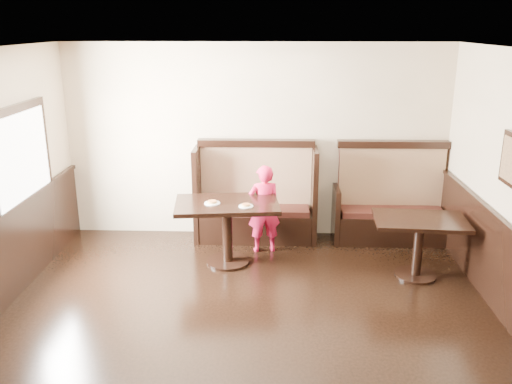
{
  "coord_description": "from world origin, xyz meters",
  "views": [
    {
      "loc": [
        0.28,
        -4.18,
        3.03
      ],
      "look_at": [
        0.04,
        2.35,
        1.0
      ],
      "focal_mm": 38.0,
      "sensor_mm": 36.0,
      "label": 1
    }
  ],
  "objects_px": {
    "booth_neighbor": "(390,208)",
    "child": "(264,209)",
    "table_neighbor": "(419,234)",
    "booth_main": "(256,204)",
    "table_main": "(227,217)"
  },
  "relations": [
    {
      "from": "booth_neighbor",
      "to": "child",
      "type": "bearing_deg",
      "value": -165.22
    },
    {
      "from": "booth_neighbor",
      "to": "table_neighbor",
      "type": "relative_size",
      "value": 1.44
    },
    {
      "from": "table_neighbor",
      "to": "booth_main",
      "type": "bearing_deg",
      "value": 153.26
    },
    {
      "from": "booth_neighbor",
      "to": "table_main",
      "type": "xyz_separation_m",
      "value": [
        -2.29,
        -0.9,
        0.16
      ]
    },
    {
      "from": "booth_main",
      "to": "table_neighbor",
      "type": "bearing_deg",
      "value": -30.64
    },
    {
      "from": "booth_main",
      "to": "table_main",
      "type": "distance_m",
      "value": 0.97
    },
    {
      "from": "table_neighbor",
      "to": "child",
      "type": "xyz_separation_m",
      "value": [
        -1.93,
        0.73,
        0.04
      ]
    },
    {
      "from": "table_main",
      "to": "booth_main",
      "type": "bearing_deg",
      "value": 63.17
    },
    {
      "from": "child",
      "to": "booth_main",
      "type": "bearing_deg",
      "value": -86.38
    },
    {
      "from": "booth_neighbor",
      "to": "child",
      "type": "distance_m",
      "value": 1.89
    },
    {
      "from": "table_neighbor",
      "to": "booth_neighbor",
      "type": "bearing_deg",
      "value": 98.82
    },
    {
      "from": "booth_main",
      "to": "booth_neighbor",
      "type": "height_order",
      "value": "same"
    },
    {
      "from": "table_main",
      "to": "child",
      "type": "xyz_separation_m",
      "value": [
        0.47,
        0.42,
        -0.03
      ]
    },
    {
      "from": "booth_main",
      "to": "booth_neighbor",
      "type": "distance_m",
      "value": 1.95
    },
    {
      "from": "booth_neighbor",
      "to": "table_main",
      "type": "bearing_deg",
      "value": -158.51
    }
  ]
}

